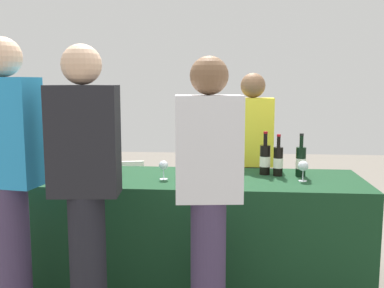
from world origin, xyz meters
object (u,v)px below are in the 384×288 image
at_px(wine_bottle_3, 265,159).
at_px(wine_bottle_5, 301,161).
at_px(server_pouring, 252,156).
at_px(guest_1, 85,180).
at_px(wine_bottle_4, 278,161).
at_px(menu_board, 116,197).
at_px(wine_glass_2, 303,167).
at_px(wine_bottle_1, 117,160).
at_px(guest_2, 209,186).
at_px(wine_glass_1, 221,168).
at_px(guest_0, 8,170).
at_px(wine_glass_0, 164,166).
at_px(wine_bottle_2, 192,158).
at_px(wine_bottle_0, 78,158).

relative_size(wine_bottle_3, wine_bottle_5, 1.02).
xyz_separation_m(server_pouring, guest_1, (-1.02, -1.36, 0.07)).
bearing_deg(wine_bottle_4, menu_board, 149.89).
relative_size(wine_glass_2, menu_board, 0.21).
relative_size(wine_bottle_1, server_pouring, 0.20).
bearing_deg(guest_2, wine_bottle_1, 126.65).
distance_m(wine_glass_1, guest_0, 1.40).
bearing_deg(wine_glass_2, guest_0, -161.03).
height_order(wine_bottle_3, menu_board, wine_bottle_3).
bearing_deg(menu_board, guest_0, -111.41).
bearing_deg(wine_glass_2, wine_bottle_3, 139.80).
distance_m(wine_bottle_3, server_pouring, 0.44).
bearing_deg(wine_glass_2, wine_glass_1, -175.81).
distance_m(wine_glass_2, guest_0, 1.96).
relative_size(wine_bottle_1, wine_bottle_4, 1.00).
relative_size(wine_glass_1, guest_1, 0.08).
bearing_deg(guest_1, guest_0, 165.66).
distance_m(wine_bottle_1, wine_bottle_4, 1.23).
bearing_deg(guest_1, menu_board, 94.03).
height_order(wine_bottle_5, wine_glass_0, wine_bottle_5).
relative_size(wine_bottle_3, guest_2, 0.20).
bearing_deg(wine_bottle_3, wine_bottle_4, -21.65).
bearing_deg(guest_1, wine_bottle_1, 87.09).
relative_size(wine_glass_1, server_pouring, 0.09).
relative_size(wine_glass_2, guest_2, 0.09).
bearing_deg(wine_bottle_5, wine_bottle_2, 173.29).
bearing_deg(server_pouring, guest_2, 76.04).
bearing_deg(guest_1, wine_glass_0, 57.79).
height_order(wine_bottle_2, menu_board, wine_bottle_2).
distance_m(wine_bottle_4, guest_2, 0.96).
xyz_separation_m(wine_bottle_1, wine_bottle_4, (1.23, 0.04, 0.00)).
bearing_deg(menu_board, wine_glass_1, -59.62).
xyz_separation_m(wine_glass_1, wine_glass_2, (0.58, 0.04, 0.01)).
bearing_deg(menu_board, wine_bottle_3, -44.67).
relative_size(wine_bottle_0, wine_bottle_1, 1.04).
bearing_deg(wine_bottle_2, wine_bottle_3, -5.09).
distance_m(server_pouring, menu_board, 1.45).
xyz_separation_m(wine_bottle_0, wine_bottle_1, (0.31, -0.01, -0.01)).
relative_size(wine_glass_1, wine_glass_2, 0.93).
height_order(wine_bottle_0, guest_0, guest_0).
height_order(wine_bottle_2, wine_bottle_5, wine_bottle_5).
bearing_deg(wine_bottle_2, server_pouring, 37.95).
bearing_deg(guest_0, wine_bottle_2, 49.69).
xyz_separation_m(wine_bottle_3, wine_glass_0, (-0.75, -0.24, -0.02)).
bearing_deg(guest_1, wine_glass_2, 22.73).
xyz_separation_m(wine_bottle_1, wine_bottle_2, (0.56, 0.13, -0.01)).
height_order(wine_bottle_3, wine_bottle_4, wine_bottle_3).
bearing_deg(wine_bottle_0, wine_glass_1, -9.35).
bearing_deg(wine_bottle_1, guest_0, -121.24).
height_order(server_pouring, guest_2, guest_2).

